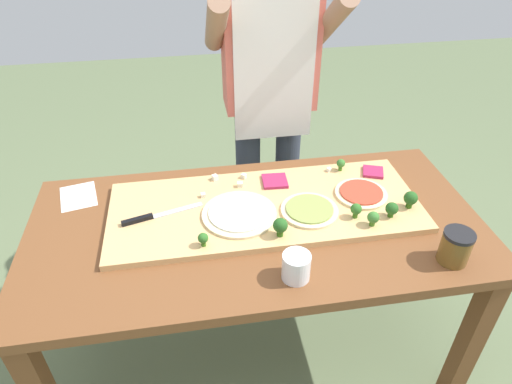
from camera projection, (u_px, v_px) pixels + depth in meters
ground_plane at (256, 349)px, 2.05m from camera, size 8.00×8.00×0.00m
prep_table at (256, 244)px, 1.67m from camera, size 1.62×0.79×0.75m
cutting_board at (265, 207)px, 1.67m from camera, size 1.14×0.46×0.02m
chefs_knife at (151, 217)px, 1.59m from camera, size 0.29×0.10×0.02m
pizza_whole_white_garlic at (239, 213)px, 1.61m from camera, size 0.27×0.27×0.02m
pizza_whole_tomato_red at (361, 193)px, 1.70m from camera, size 0.20×0.20×0.02m
pizza_whole_pesto_green at (310, 210)px, 1.62m from camera, size 0.21×0.21×0.02m
pizza_slice_far_right at (373, 172)px, 1.83m from camera, size 0.10×0.10×0.01m
pizza_slice_center at (275, 181)px, 1.77m from camera, size 0.10×0.10×0.01m
broccoli_floret_center_left at (392, 209)px, 1.58m from camera, size 0.05×0.05×0.06m
broccoli_floret_back_left at (341, 164)px, 1.83m from camera, size 0.03×0.03×0.05m
broccoli_floret_back_mid at (356, 210)px, 1.58m from camera, size 0.04×0.04×0.06m
broccoli_floret_front_right at (203, 239)px, 1.46m from camera, size 0.04×0.04×0.05m
broccoli_floret_front_mid at (411, 199)px, 1.62m from camera, size 0.05×0.05×0.07m
broccoli_floret_front_left at (280, 226)px, 1.50m from camera, size 0.05×0.05×0.07m
broccoli_floret_center_right at (373, 218)px, 1.55m from camera, size 0.04×0.04×0.06m
cheese_crumble_a at (203, 195)px, 1.69m from camera, size 0.02×0.02×0.02m
cheese_crumble_b at (329, 170)px, 1.84m from camera, size 0.02×0.02×0.02m
cheese_crumble_c at (215, 177)px, 1.79m from camera, size 0.03×0.03×0.02m
cheese_crumble_d at (240, 185)px, 1.75m from camera, size 0.02×0.02×0.02m
cheese_crumble_e at (244, 176)px, 1.80m from camera, size 0.02×0.02×0.02m
flour_cup at (296, 268)px, 1.38m from camera, size 0.09×0.09×0.09m
sauce_jar at (456, 247)px, 1.43m from camera, size 0.10×0.10×0.12m
recipe_note at (78, 196)px, 1.74m from camera, size 0.16×0.19×0.00m
cook_center at (270, 85)px, 2.00m from camera, size 0.54×0.39×1.67m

